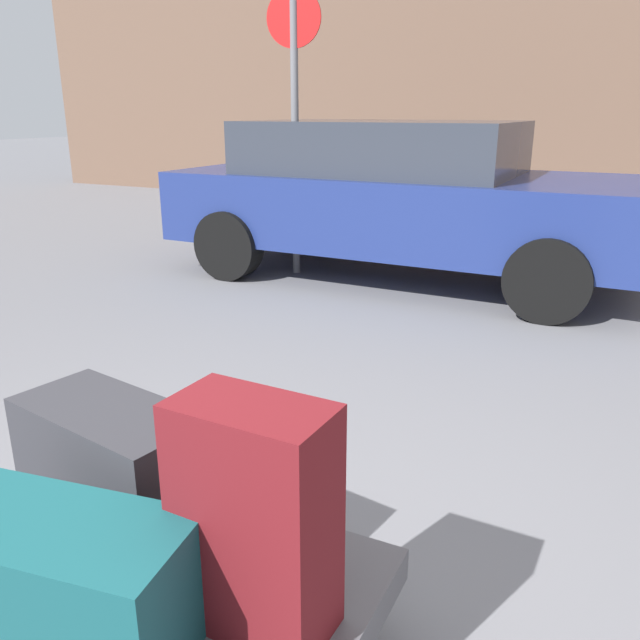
{
  "coord_description": "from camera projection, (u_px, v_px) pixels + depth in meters",
  "views": [
    {
      "loc": [
        1.1,
        -1.06,
        1.51
      ],
      "look_at": [
        0.0,
        1.2,
        0.69
      ],
      "focal_mm": 36.02,
      "sensor_mm": 36.0,
      "label": 1
    }
  ],
  "objects": [
    {
      "name": "suitcase_maroon_stacked_top",
      "position": [
        254.0,
        519.0,
        1.46
      ],
      "size": [
        0.37,
        0.22,
        0.57
      ],
      "primitive_type": "cube",
      "rotation": [
        0.0,
        0.0,
        -0.04
      ],
      "color": "maroon",
      "rests_on": "luggage_cart"
    },
    {
      "name": "no_parking_sign",
      "position": [
        295.0,
        105.0,
        5.8
      ],
      "size": [
        0.5,
        0.09,
        2.53
      ],
      "color": "slate",
      "rests_on": "ground_plane"
    },
    {
      "name": "duffel_bag_teal_rear_right",
      "position": [
        61.0,
        581.0,
        1.45
      ],
      "size": [
        0.65,
        0.38,
        0.31
      ],
      "primitive_type": "cube",
      "rotation": [
        0.0,
        0.0,
        0.14
      ],
      "color": "#144C51",
      "rests_on": "luggage_cart"
    },
    {
      "name": "duffel_bag_charcoal_center",
      "position": [
        114.0,
        462.0,
        1.9
      ],
      "size": [
        0.64,
        0.39,
        0.36
      ],
      "primitive_type": "cube",
      "rotation": [
        0.0,
        0.0,
        -0.18
      ],
      "color": "#2D2D33",
      "rests_on": "luggage_cart"
    },
    {
      "name": "parked_car",
      "position": [
        400.0,
        195.0,
        5.95
      ],
      "size": [
        4.32,
        1.97,
        1.42
      ],
      "color": "navy",
      "rests_on": "ground_plane"
    },
    {
      "name": "luggage_cart",
      "position": [
        127.0,
        589.0,
        1.75
      ],
      "size": [
        1.33,
        0.82,
        0.34
      ],
      "color": "#4C4C51",
      "rests_on": "ground_plane"
    }
  ]
}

